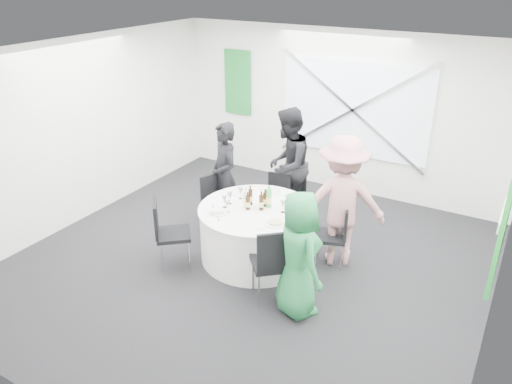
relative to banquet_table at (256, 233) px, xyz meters
The scene contains 48 objects.
floor 0.43m from the banquet_table, 90.00° to the right, with size 6.00×6.00×0.00m, color black.
ceiling 2.43m from the banquet_table, 90.00° to the right, with size 6.00×6.00×0.00m, color silver.
wall_back 2.98m from the banquet_table, 90.00° to the left, with size 6.00×6.00×0.00m, color silver.
wall_front 3.36m from the banquet_table, 90.00° to the right, with size 6.00×6.00×0.00m, color silver.
wall_left 3.17m from the banquet_table, behind, with size 6.00×6.00×0.00m, color silver.
wall_right 3.17m from the banquet_table, ahead, with size 6.00×6.00×0.00m, color silver.
window_panel 2.99m from the banquet_table, 83.80° to the left, with size 2.60×0.03×1.60m, color silver.
window_brace_a 2.96m from the banquet_table, 83.71° to the left, with size 0.05×0.05×3.16m, color silver.
window_brace_b 2.96m from the banquet_table, 83.71° to the left, with size 0.05×0.05×3.16m, color silver.
green_banner 3.65m from the banquet_table, 126.03° to the left, with size 0.55×0.04×1.20m, color #156A29.
green_sign 3.08m from the banquet_table, ahead, with size 0.05×1.20×1.40m, color #188729.
banquet_table is the anchor object (origin of this frame).
chair_back 1.03m from the banquet_table, 101.55° to the left, with size 0.44×0.45×0.82m.
chair_back_left 1.03m from the banquet_table, 156.91° to the left, with size 0.52×0.52×0.87m.
chair_back_right 1.10m from the banquet_table, 19.88° to the left, with size 0.52×0.52×0.89m.
chair_front_right 1.05m from the banquet_table, 48.57° to the right, with size 0.65×0.65×1.02m.
chair_front_left 1.22m from the banquet_table, 139.54° to the right, with size 0.62×0.62×0.97m.
person_man_back_left 1.18m from the banquet_table, 146.10° to the left, with size 0.60×0.39×1.65m, color black.
person_man_back 1.40m from the banquet_table, 98.07° to the left, with size 0.88×0.48×1.81m, color black.
person_woman_pink 1.25m from the banquet_table, 25.59° to the left, with size 1.17×0.54×1.81m, color #BE7B80.
person_woman_green 1.32m from the banquet_table, 37.46° to the right, with size 0.75×0.49×1.53m, color #217A3F.
plate_back 0.67m from the banquet_table, 95.58° to the left, with size 0.27×0.27×0.01m.
plate_back_left 0.67m from the banquet_table, 147.58° to the left, with size 0.26×0.26×0.01m.
plate_back_right 0.65m from the banquet_table, 26.51° to the left, with size 0.25×0.25×0.04m.
plate_front_right 0.64m from the banquet_table, 30.95° to the right, with size 0.27×0.27×0.04m.
plate_front_left 0.64m from the banquet_table, 134.59° to the right, with size 0.24×0.24×0.01m.
napkin 0.69m from the banquet_table, 132.91° to the right, with size 0.16×0.11×0.04m, color silver.
beer_bottle_a 0.51m from the banquet_table, 153.51° to the left, with size 0.06×0.06×0.28m.
beer_bottle_b 0.49m from the banquet_table, 58.52° to the left, with size 0.06×0.06×0.25m.
beer_bottle_c 0.49m from the banquet_table, ahead, with size 0.06×0.06×0.27m.
beer_bottle_d 0.49m from the banquet_table, 132.27° to the right, with size 0.06×0.06×0.25m.
green_water_bottle 0.54m from the banquet_table, 43.41° to the left, with size 0.08×0.08×0.32m.
clear_water_bottle 0.51m from the banquet_table, 167.81° to the right, with size 0.08×0.08×0.29m.
wine_glass_a 0.64m from the banquet_table, 133.44° to the right, with size 0.07×0.07×0.17m.
wine_glass_b 0.63m from the banquet_table, 11.42° to the left, with size 0.07×0.07×0.17m.
wine_glass_c 0.63m from the banquet_table, behind, with size 0.07×0.07×0.17m.
wine_glass_d 0.66m from the banquet_table, 153.92° to the right, with size 0.07×0.07×0.17m.
wine_glass_e 0.62m from the banquet_table, 155.82° to the left, with size 0.07×0.07×0.17m.
fork_a 0.69m from the banquet_table, 54.55° to the right, with size 0.01×0.15×0.01m, color silver.
knife_a 0.69m from the banquet_table, 24.72° to the right, with size 0.01×0.15×0.01m, color silver.
fork_b 0.69m from the banquet_table, 67.69° to the left, with size 0.01×0.15×0.01m, color silver.
knife_b 0.69m from the banquet_table, 109.50° to the left, with size 0.01×0.15×0.01m, color silver.
fork_c 0.69m from the banquet_table, 151.41° to the right, with size 0.01×0.15×0.01m, color silver.
knife_c 0.69m from the banquet_table, 118.18° to the right, with size 0.01×0.15×0.01m, color silver.
fork_d 0.69m from the banquet_table, 130.93° to the left, with size 0.01×0.15×0.01m, color silver.
knife_d 0.69m from the banquet_table, 165.02° to the left, with size 0.01×0.15×0.01m, color silver.
fork_e 0.69m from the banquet_table, 11.06° to the left, with size 0.01×0.15×0.01m, color silver.
knife_e 0.69m from the banquet_table, 41.56° to the left, with size 0.01×0.15×0.01m, color silver.
Camera 1 is at (3.00, -4.96, 3.77)m, focal length 35.00 mm.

